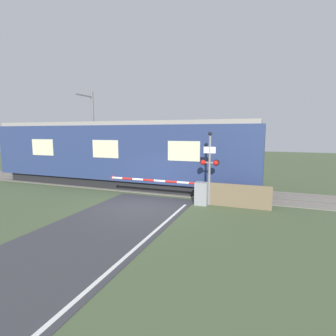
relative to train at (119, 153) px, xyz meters
name	(u,v)px	position (x,y,z in m)	size (l,w,h in m)	color
ground_plane	(141,207)	(3.57, -4.01, -2.12)	(80.00, 80.00, 0.00)	#475638
track_bed	(170,189)	(3.57, 0.00, -2.09)	(36.00, 3.20, 0.13)	slate
train	(119,153)	(0.00, 0.00, 0.00)	(17.78, 3.11, 4.14)	black
crossing_barrier	(193,191)	(5.74, -2.70, -1.47)	(5.37, 0.44, 1.13)	gray
signal_post	(209,164)	(6.50, -2.55, -0.12)	(0.91, 0.26, 3.51)	gray
catenary_pole	(93,133)	(-3.49, 1.99, 1.28)	(0.20, 1.90, 6.50)	slate
roadside_fence	(237,196)	(7.81, -2.53, -1.57)	(3.10, 0.06, 1.10)	#726047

